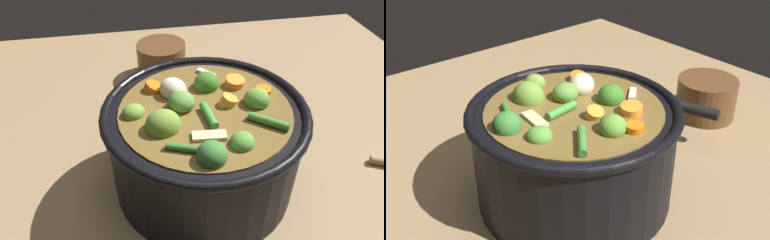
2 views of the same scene
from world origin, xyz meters
TOP-DOWN VIEW (x-y plane):
  - ground_plane at (0.00, 0.00)m, footprint 1.10×1.10m
  - cooking_pot at (0.00, -0.00)m, footprint 0.27×0.27m
  - small_saucepan at (-0.31, -0.02)m, footprint 0.17×0.13m

SIDE VIEW (x-z plane):
  - ground_plane at x=0.00m, z-range 0.00..0.00m
  - small_saucepan at x=-0.31m, z-range 0.00..0.07m
  - cooking_pot at x=0.00m, z-range -0.01..0.15m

